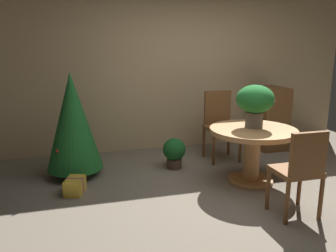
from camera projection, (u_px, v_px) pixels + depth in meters
name	position (u px, v px, depth m)	size (l,w,h in m)	color
ground_plane	(236.00, 198.00, 3.98)	(6.60, 6.60, 0.00)	#756B5B
back_wall_panel	(180.00, 70.00, 5.75)	(6.00, 0.10, 2.60)	tan
round_dining_table	(252.00, 143.00, 4.32)	(1.07, 1.07, 0.71)	#B27F4C
flower_vase	(255.00, 101.00, 4.27)	(0.47, 0.47, 0.53)	#665B51
wooden_chair_near	(300.00, 168.00, 3.42)	(0.43, 0.39, 0.92)	brown
wooden_chair_far	(220.00, 121.00, 5.25)	(0.47, 0.44, 1.03)	brown
holiday_tree	(73.00, 121.00, 4.50)	(0.73, 0.73, 1.38)	brown
gift_box_gold	(75.00, 186.00, 4.08)	(0.27, 0.34, 0.19)	gold
wooden_cabinet	(268.00, 118.00, 5.83)	(0.48, 0.63, 1.03)	brown
potted_plant	(174.00, 152.00, 4.89)	(0.32, 0.32, 0.44)	#4C382D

